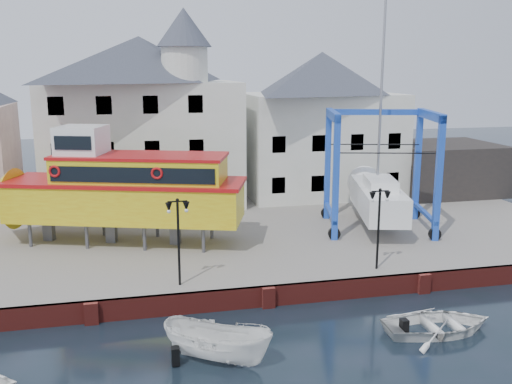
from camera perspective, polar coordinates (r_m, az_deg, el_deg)
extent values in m
plane|color=#17252C|center=(27.39, 1.21, -11.42)|extent=(140.00, 140.00, 0.00)
cube|color=slate|center=(37.36, -2.86, -4.03)|extent=(44.00, 22.00, 1.00)
cube|color=maroon|center=(27.30, 1.15, -10.36)|extent=(44.00, 0.25, 1.00)
cube|color=maroon|center=(26.54, -16.14, -11.58)|extent=(0.60, 0.36, 1.00)
cube|color=maroon|center=(27.15, 1.24, -10.50)|extent=(0.60, 0.36, 1.00)
cube|color=maroon|center=(29.97, 16.43, -8.76)|extent=(0.60, 0.36, 1.00)
cube|color=silver|center=(43.18, -11.24, 4.78)|extent=(14.00, 8.00, 9.00)
pyramid|color=#343844|center=(42.82, -11.59, 12.89)|extent=(14.00, 8.00, 3.20)
cube|color=black|center=(40.01, -18.78, -0.47)|extent=(1.00, 0.08, 1.20)
cube|color=black|center=(39.79, -14.48, -0.27)|extent=(1.00, 0.08, 1.20)
cube|color=black|center=(39.79, -10.17, -0.06)|extent=(1.00, 0.08, 1.20)
cube|color=black|center=(40.02, -5.88, 0.14)|extent=(1.00, 0.08, 1.20)
cube|color=black|center=(39.48, -19.08, 3.78)|extent=(1.00, 0.08, 1.20)
cube|color=black|center=(39.26, -14.72, 4.01)|extent=(1.00, 0.08, 1.20)
cube|color=black|center=(39.26, -10.34, 4.22)|extent=(1.00, 0.08, 1.20)
cube|color=black|center=(39.50, -5.97, 4.40)|extent=(1.00, 0.08, 1.20)
cube|color=black|center=(39.18, -19.39, 8.12)|extent=(1.00, 0.08, 1.20)
cube|color=black|center=(38.95, -14.97, 8.37)|extent=(1.00, 0.08, 1.20)
cube|color=black|center=(38.96, -10.51, 8.58)|extent=(1.00, 0.08, 1.20)
cube|color=black|center=(39.19, -6.07, 8.74)|extent=(1.00, 0.08, 1.20)
cylinder|color=silver|center=(40.61, -7.14, 12.52)|extent=(3.20, 3.20, 2.40)
cone|color=#343844|center=(40.70, -7.24, 16.04)|extent=(3.80, 3.80, 2.60)
cube|color=silver|center=(46.26, 6.43, 4.81)|extent=(12.00, 8.00, 8.00)
pyramid|color=#343844|center=(45.86, 6.60, 11.76)|extent=(12.00, 8.00, 3.20)
cube|color=black|center=(41.62, 2.26, 0.67)|extent=(1.00, 0.08, 1.20)
cube|color=black|center=(42.48, 6.18, 0.85)|extent=(1.00, 0.08, 1.20)
cube|color=black|center=(43.53, 9.92, 1.02)|extent=(1.00, 0.08, 1.20)
cube|color=black|center=(44.76, 13.47, 1.17)|extent=(1.00, 0.08, 1.20)
cube|color=black|center=(41.11, 2.30, 4.77)|extent=(1.00, 0.08, 1.20)
cube|color=black|center=(41.98, 6.27, 4.86)|extent=(1.00, 0.08, 1.20)
cube|color=black|center=(43.04, 10.07, 4.93)|extent=(1.00, 0.08, 1.20)
cube|color=black|center=(44.29, 13.66, 4.98)|extent=(1.00, 0.08, 1.20)
cube|color=black|center=(48.99, 18.28, 2.31)|extent=(8.00, 7.00, 4.00)
cylinder|color=black|center=(26.84, -7.74, -5.20)|extent=(0.12, 0.12, 4.00)
cube|color=black|center=(26.29, -7.87, -0.94)|extent=(0.90, 0.06, 0.06)
sphere|color=black|center=(26.28, -7.88, -0.79)|extent=(0.16, 0.16, 0.16)
cone|color=black|center=(26.33, -8.72, -1.55)|extent=(0.32, 0.32, 0.45)
sphere|color=white|center=(26.37, -8.71, -1.93)|extent=(0.18, 0.18, 0.18)
cone|color=black|center=(26.39, -6.99, -1.47)|extent=(0.32, 0.32, 0.45)
sphere|color=white|center=(26.43, -6.98, -1.84)|extent=(0.18, 0.18, 0.18)
cylinder|color=black|center=(29.35, 12.13, -3.82)|extent=(0.12, 0.12, 4.00)
cube|color=black|center=(28.86, 12.31, 0.09)|extent=(0.90, 0.06, 0.06)
sphere|color=black|center=(28.84, 12.32, 0.22)|extent=(0.16, 0.16, 0.16)
cone|color=black|center=(28.75, 11.57, -0.48)|extent=(0.32, 0.32, 0.45)
sphere|color=white|center=(28.79, 11.55, -0.83)|extent=(0.18, 0.18, 0.18)
cone|color=black|center=(29.08, 13.01, -0.40)|extent=(0.32, 0.32, 0.45)
sphere|color=white|center=(29.12, 12.99, -0.74)|extent=(0.18, 0.18, 0.18)
cylinder|color=#59595E|center=(34.99, -21.65, -3.99)|extent=(0.25, 0.25, 1.43)
cylinder|color=#59595E|center=(37.29, -19.80, -2.86)|extent=(0.25, 0.25, 1.43)
cylinder|color=#59595E|center=(33.61, -16.57, -4.27)|extent=(0.25, 0.25, 1.43)
cylinder|color=#59595E|center=(35.99, -14.98, -3.08)|extent=(0.25, 0.25, 1.43)
cylinder|color=#59595E|center=(32.50, -11.09, -4.55)|extent=(0.25, 0.25, 1.43)
cylinder|color=#59595E|center=(34.96, -9.84, -3.29)|extent=(0.25, 0.25, 1.43)
cylinder|color=#59595E|center=(31.71, -5.29, -4.79)|extent=(0.25, 0.25, 1.43)
cylinder|color=#59595E|center=(34.23, -4.44, -3.48)|extent=(0.25, 0.25, 1.43)
cube|color=#59595E|center=(35.93, -20.01, -3.44)|extent=(0.69, 0.63, 1.43)
cube|color=#59595E|center=(34.46, -14.27, -3.72)|extent=(0.69, 0.63, 1.43)
cube|color=#59595E|center=(33.36, -8.08, -3.99)|extent=(0.69, 0.63, 1.43)
cube|color=gold|center=(33.71, -12.90, -0.91)|extent=(13.82, 7.67, 2.10)
cube|color=#B01013|center=(33.47, -13.00, 1.00)|extent=(14.14, 7.91, 0.21)
cube|color=gold|center=(33.05, -11.48, 2.11)|extent=(10.08, 6.10, 1.53)
cube|color=black|center=(31.49, -12.36, 1.65)|extent=(8.71, 2.96, 0.86)
cube|color=black|center=(34.60, -10.69, 2.68)|extent=(8.71, 2.96, 0.86)
cube|color=#B01013|center=(32.91, -11.55, 3.56)|extent=(10.29, 6.25, 0.17)
cube|color=white|center=(33.95, -17.02, 4.87)|extent=(3.14, 3.14, 1.74)
cube|color=black|center=(32.78, -17.87, 4.69)|extent=(2.00, 0.72, 0.76)
torus|color=#B01013|center=(33.01, -19.51, 1.96)|extent=(0.68, 0.34, 0.67)
torus|color=#B01013|center=(31.01, -9.89, 1.86)|extent=(0.68, 0.34, 0.67)
cube|color=#1A40A5|center=(33.50, 7.99, 1.31)|extent=(0.45, 0.45, 7.36)
cylinder|color=black|center=(34.29, 7.83, -4.13)|extent=(0.78, 0.43, 0.74)
cube|color=#1A40A5|center=(38.28, 7.18, 2.72)|extent=(0.45, 0.45, 7.36)
cylinder|color=black|center=(38.98, 7.04, -2.09)|extent=(0.78, 0.43, 0.74)
cube|color=#1A40A5|center=(34.69, 17.79, 1.21)|extent=(0.45, 0.45, 7.36)
cylinder|color=black|center=(35.45, 17.44, -4.05)|extent=(0.78, 0.43, 0.74)
cube|color=#1A40A5|center=(39.33, 15.83, 2.60)|extent=(0.45, 0.45, 7.36)
cylinder|color=black|center=(40.00, 15.55, -2.08)|extent=(0.78, 0.43, 0.74)
cube|color=#1A40A5|center=(35.43, 7.72, 7.63)|extent=(1.64, 5.19, 0.52)
cube|color=#1A40A5|center=(36.45, 7.44, -2.01)|extent=(1.53, 5.16, 0.22)
cube|color=#1A40A5|center=(36.56, 17.09, 7.35)|extent=(1.64, 5.19, 0.52)
cube|color=#1A40A5|center=(37.55, 16.50, -2.00)|extent=(1.53, 5.16, 0.22)
cube|color=#1A40A5|center=(38.27, 11.79, 7.83)|extent=(6.21, 1.90, 0.37)
cube|color=white|center=(36.69, 12.10, -0.74)|extent=(4.27, 8.24, 1.68)
cone|color=white|center=(41.19, 10.92, 0.75)|extent=(2.76, 2.22, 2.42)
cube|color=#59595E|center=(36.97, 12.01, -2.56)|extent=(0.71, 1.90, 0.74)
cube|color=white|center=(35.94, 12.33, 0.87)|extent=(2.40, 3.47, 0.63)
cylinder|color=#99999E|center=(36.31, 12.42, 9.69)|extent=(0.19, 0.19, 11.57)
cube|color=black|center=(34.26, 12.91, 3.81)|extent=(5.57, 1.51, 0.05)
cube|color=black|center=(37.95, 11.80, 4.68)|extent=(5.57, 1.51, 0.05)
imported|color=white|center=(22.92, -3.86, -16.50)|extent=(4.72, 3.96, 1.75)
imported|color=white|center=(26.20, 17.73, -13.21)|extent=(4.83, 3.52, 0.98)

